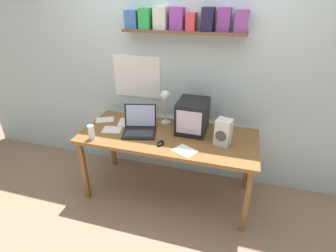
{
  "coord_description": "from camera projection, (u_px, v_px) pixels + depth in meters",
  "views": [
    {
      "loc": [
        0.66,
        -2.25,
        2.04
      ],
      "look_at": [
        0.0,
        0.0,
        0.85
      ],
      "focal_mm": 28.0,
      "sensor_mm": 36.0,
      "label": 1
    }
  ],
  "objects": [
    {
      "name": "computer_mouse",
      "position": [
        161.0,
        143.0,
        2.5
      ],
      "size": [
        0.07,
        0.11,
        0.03
      ],
      "rotation": [
        0.0,
        0.0,
        -0.11
      ],
      "color": "black",
      "rests_on": "corner_desk"
    },
    {
      "name": "open_notebook",
      "position": [
        105.0,
        120.0,
        2.99
      ],
      "size": [
        0.24,
        0.22,
        0.0
      ],
      "rotation": [
        0.0,
        0.0,
        0.48
      ],
      "color": "white",
      "rests_on": "corner_desk"
    },
    {
      "name": "printed_handout",
      "position": [
        128.0,
        122.0,
        2.92
      ],
      "size": [
        0.27,
        0.26,
        0.0
      ],
      "rotation": [
        0.0,
        0.0,
        0.23
      ],
      "color": "silver",
      "rests_on": "corner_desk"
    },
    {
      "name": "laptop",
      "position": [
        140.0,
        125.0,
        2.72
      ],
      "size": [
        0.4,
        0.38,
        0.26
      ],
      "rotation": [
        0.0,
        0.0,
        0.26
      ],
      "color": "black",
      "rests_on": "corner_desk"
    },
    {
      "name": "desk_lamp",
      "position": [
        165.0,
        100.0,
        2.74
      ],
      "size": [
        0.12,
        0.16,
        0.4
      ],
      "rotation": [
        0.0,
        0.0,
        0.21
      ],
      "color": "silver",
      "rests_on": "corner_desk"
    },
    {
      "name": "back_wall",
      "position": [
        181.0,
        68.0,
        2.84
      ],
      "size": [
        5.6,
        0.24,
        2.6
      ],
      "color": "silver",
      "rests_on": "ground_plane"
    },
    {
      "name": "loose_paper_near_monitor",
      "position": [
        112.0,
        130.0,
        2.77
      ],
      "size": [
        0.22,
        0.19,
        0.0
      ],
      "rotation": [
        0.0,
        0.0,
        0.19
      ],
      "color": "silver",
      "rests_on": "corner_desk"
    },
    {
      "name": "space_heater",
      "position": [
        223.0,
        132.0,
        2.46
      ],
      "size": [
        0.17,
        0.16,
        0.26
      ],
      "rotation": [
        0.0,
        0.0,
        -0.25
      ],
      "color": "white",
      "rests_on": "corner_desk"
    },
    {
      "name": "corner_desk",
      "position": [
        168.0,
        140.0,
        2.7
      ],
      "size": [
        1.79,
        0.77,
        0.75
      ],
      "color": "brown",
      "rests_on": "ground_plane"
    },
    {
      "name": "crt_monitor",
      "position": [
        193.0,
        116.0,
        2.69
      ],
      "size": [
        0.31,
        0.37,
        0.33
      ],
      "rotation": [
        0.0,
        0.0,
        -0.01
      ],
      "color": "black",
      "rests_on": "corner_desk"
    },
    {
      "name": "loose_paper_near_laptop",
      "position": [
        185.0,
        151.0,
        2.4
      ],
      "size": [
        0.25,
        0.22,
        0.0
      ],
      "rotation": [
        0.0,
        0.0,
        -0.46
      ],
      "color": "white",
      "rests_on": "corner_desk"
    },
    {
      "name": "juice_glass",
      "position": [
        91.0,
        133.0,
        2.57
      ],
      "size": [
        0.06,
        0.06,
        0.15
      ],
      "color": "white",
      "rests_on": "corner_desk"
    },
    {
      "name": "ground_plane",
      "position": [
        168.0,
        191.0,
        3.02
      ],
      "size": [
        12.0,
        12.0,
        0.0
      ],
      "primitive_type": "plane",
      "color": "#9E795F"
    }
  ]
}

